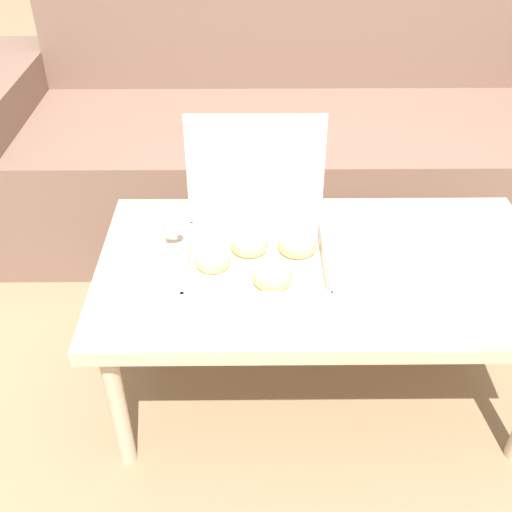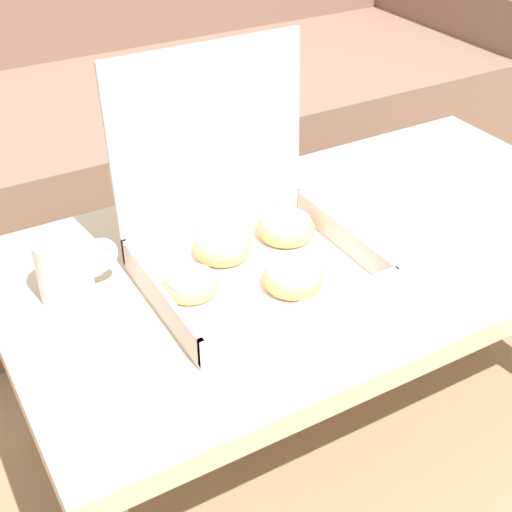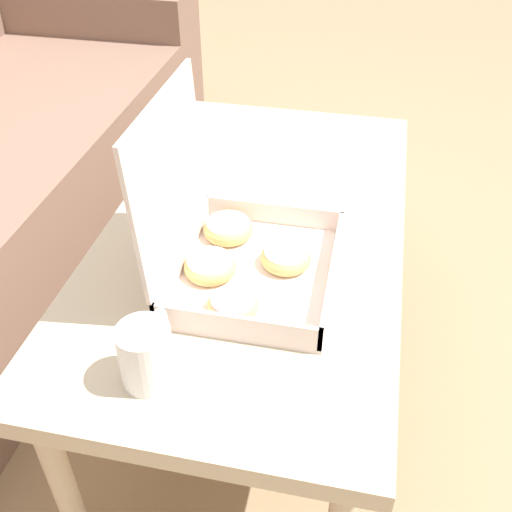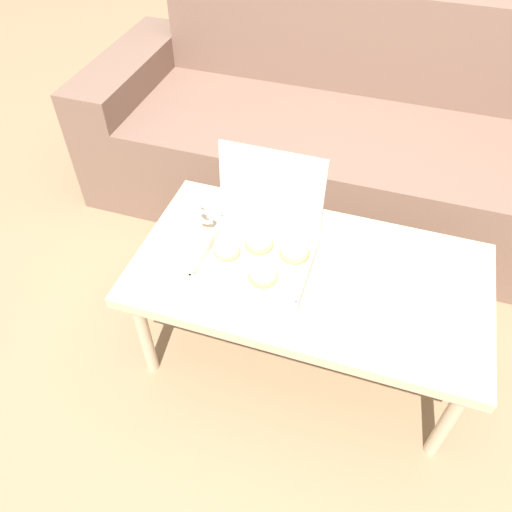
{
  "view_description": "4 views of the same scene",
  "coord_description": "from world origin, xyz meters",
  "px_view_note": "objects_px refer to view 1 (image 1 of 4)",
  "views": [
    {
      "loc": [
        -0.18,
        -1.31,
        1.37
      ],
      "look_at": [
        -0.17,
        -0.17,
        0.5
      ],
      "focal_mm": 42.0,
      "sensor_mm": 36.0,
      "label": 1
    },
    {
      "loc": [
        -0.63,
        -0.97,
        1.14
      ],
      "look_at": [
        -0.17,
        -0.17,
        0.5
      ],
      "focal_mm": 50.0,
      "sensor_mm": 36.0,
      "label": 2
    },
    {
      "loc": [
        -1.01,
        -0.34,
        1.18
      ],
      "look_at": [
        -0.17,
        -0.17,
        0.5
      ],
      "focal_mm": 42.0,
      "sensor_mm": 36.0,
      "label": 3
    },
    {
      "loc": [
        0.16,
        -1.19,
        1.65
      ],
      "look_at": [
        -0.17,
        -0.17,
        0.5
      ],
      "focal_mm": 35.0,
      "sensor_mm": 36.0,
      "label": 4
    }
  ],
  "objects_px": {
    "couch": "(297,142)",
    "pastry_box": "(259,241)",
    "coffee_table": "(322,276)",
    "coffee_mug": "(150,229)"
  },
  "relations": [
    {
      "from": "couch",
      "to": "coffee_mug",
      "type": "distance_m",
      "value": 1.01
    },
    {
      "from": "coffee_table",
      "to": "coffee_mug",
      "type": "height_order",
      "value": "coffee_mug"
    },
    {
      "from": "coffee_mug",
      "to": "coffee_table",
      "type": "bearing_deg",
      "value": -9.72
    },
    {
      "from": "couch",
      "to": "coffee_table",
      "type": "distance_m",
      "value": 0.97
    },
    {
      "from": "coffee_table",
      "to": "coffee_mug",
      "type": "xyz_separation_m",
      "value": [
        -0.44,
        0.08,
        0.1
      ]
    },
    {
      "from": "coffee_table",
      "to": "coffee_mug",
      "type": "bearing_deg",
      "value": 170.28
    },
    {
      "from": "coffee_table",
      "to": "couch",
      "type": "bearing_deg",
      "value": 90.0
    },
    {
      "from": "coffee_mug",
      "to": "pastry_box",
      "type": "bearing_deg",
      "value": -12.82
    },
    {
      "from": "couch",
      "to": "coffee_mug",
      "type": "height_order",
      "value": "couch"
    },
    {
      "from": "couch",
      "to": "pastry_box",
      "type": "xyz_separation_m",
      "value": [
        -0.16,
        -0.95,
        0.21
      ]
    }
  ]
}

